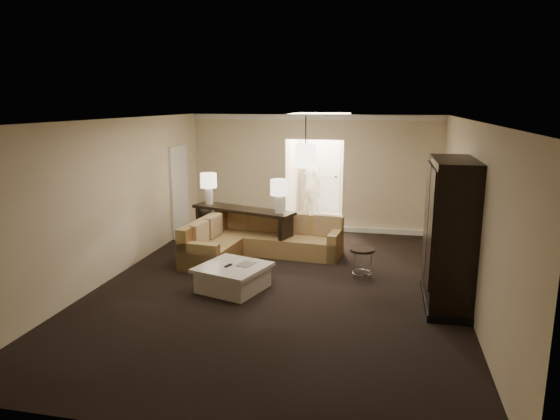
% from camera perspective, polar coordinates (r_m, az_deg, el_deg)
% --- Properties ---
extents(ground, '(8.00, 8.00, 0.00)m').
position_cam_1_polar(ground, '(8.62, -0.12, -8.69)').
color(ground, black).
rests_on(ground, ground).
extents(wall_back, '(6.00, 0.04, 2.80)m').
position_cam_1_polar(wall_back, '(12.11, 3.89, 4.24)').
color(wall_back, beige).
rests_on(wall_back, ground).
extents(wall_front, '(6.00, 0.04, 2.80)m').
position_cam_1_polar(wall_front, '(4.55, -10.99, -9.66)').
color(wall_front, beige).
rests_on(wall_front, ground).
extents(wall_left, '(0.04, 8.00, 2.80)m').
position_cam_1_polar(wall_left, '(9.32, -18.47, 1.22)').
color(wall_left, beige).
rests_on(wall_left, ground).
extents(wall_right, '(0.04, 8.00, 2.80)m').
position_cam_1_polar(wall_right, '(8.15, 20.96, -0.47)').
color(wall_right, beige).
rests_on(wall_right, ground).
extents(ceiling, '(6.00, 8.00, 0.02)m').
position_cam_1_polar(ceiling, '(8.06, -0.13, 10.25)').
color(ceiling, silver).
rests_on(ceiling, wall_back).
extents(crown_molding, '(6.00, 0.10, 0.12)m').
position_cam_1_polar(crown_molding, '(11.95, 3.95, 10.54)').
color(crown_molding, white).
rests_on(crown_molding, wall_back).
extents(baseboard, '(6.00, 0.10, 0.12)m').
position_cam_1_polar(baseboard, '(12.32, 3.77, -1.98)').
color(baseboard, white).
rests_on(baseboard, ground).
extents(side_door, '(0.05, 0.90, 2.10)m').
position_cam_1_polar(side_door, '(11.82, -11.41, 2.11)').
color(side_door, white).
rests_on(side_door, ground).
extents(foyer, '(1.44, 2.02, 2.80)m').
position_cam_1_polar(foyer, '(13.44, 4.71, 4.59)').
color(foyer, silver).
rests_on(foyer, ground).
extents(sectional_sofa, '(2.92, 2.25, 0.82)m').
position_cam_1_polar(sectional_sofa, '(10.19, -2.86, -3.45)').
color(sectional_sofa, brown).
rests_on(sectional_sofa, ground).
extents(coffee_table, '(1.30, 1.30, 0.44)m').
position_cam_1_polar(coffee_table, '(8.45, -5.39, -7.65)').
color(coffee_table, silver).
rests_on(coffee_table, ground).
extents(console_table, '(2.35, 1.22, 0.89)m').
position_cam_1_polar(console_table, '(10.60, -4.25, -1.71)').
color(console_table, black).
rests_on(console_table, ground).
extents(armoire, '(0.67, 1.57, 2.26)m').
position_cam_1_polar(armoire, '(7.99, 18.80, -2.89)').
color(armoire, black).
rests_on(armoire, ground).
extents(drink_table, '(0.43, 0.43, 0.54)m').
position_cam_1_polar(drink_table, '(9.00, 9.37, -5.34)').
color(drink_table, black).
rests_on(drink_table, ground).
extents(table_lamp_left, '(0.36, 0.36, 0.68)m').
position_cam_1_polar(table_lamp_left, '(10.96, -8.16, 3.01)').
color(table_lamp_left, white).
rests_on(table_lamp_left, console_table).
extents(table_lamp_right, '(0.36, 0.36, 0.68)m').
position_cam_1_polar(table_lamp_right, '(9.96, -0.09, 2.21)').
color(table_lamp_right, white).
rests_on(table_lamp_right, console_table).
extents(pendant_light, '(0.38, 0.38, 1.09)m').
position_cam_1_polar(pendant_light, '(10.76, 2.93, 6.22)').
color(pendant_light, black).
rests_on(pendant_light, ceiling).
extents(person, '(0.83, 0.69, 1.95)m').
position_cam_1_polar(person, '(13.78, 3.47, 3.43)').
color(person, beige).
rests_on(person, ground).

